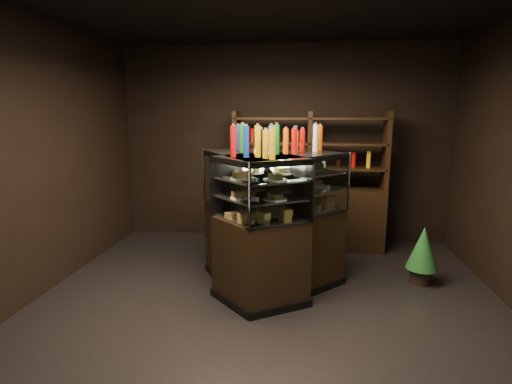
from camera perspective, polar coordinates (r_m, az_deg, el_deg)
ground at (r=4.24m, az=1.42°, el=-16.66°), size 5.00×5.00×0.00m
room_shell at (r=3.74m, az=1.57°, el=10.60°), size 5.02×5.02×3.01m
display_case at (r=4.54m, az=1.55°, el=-7.59°), size 1.76×1.59×1.56m
food_display at (r=4.36m, az=1.58°, el=0.62°), size 1.27×1.19×0.47m
bottles_top at (r=4.30m, az=1.64°, el=7.34°), size 1.10×1.05×0.30m
potted_conifer at (r=5.08m, az=22.79°, el=-7.26°), size 0.36×0.36×0.78m
back_shelving at (r=5.93m, az=7.45°, el=-2.14°), size 2.19×0.45×2.00m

